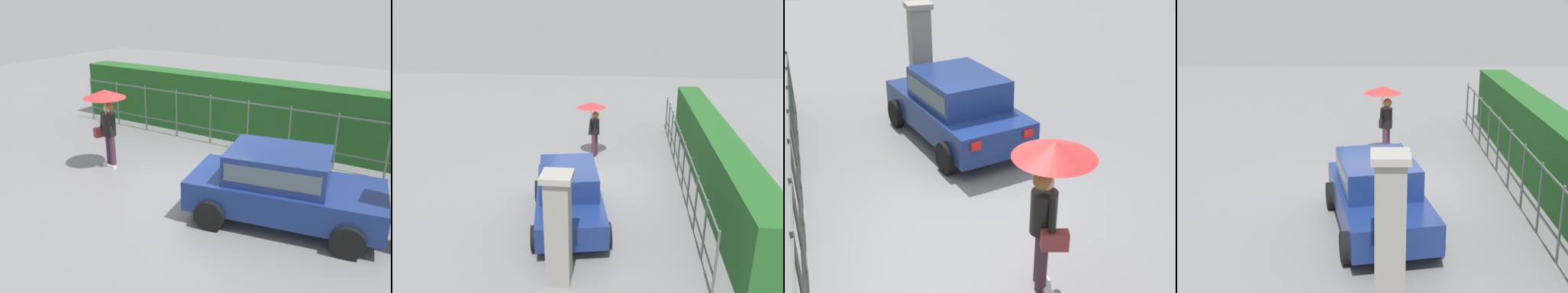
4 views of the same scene
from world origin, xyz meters
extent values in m
plane|color=slate|center=(0.00, 0.00, 0.00)|extent=(40.00, 40.00, 0.00)
cube|color=navy|center=(2.52, -0.32, 0.58)|extent=(3.94, 2.30, 0.60)
cube|color=navy|center=(2.37, -0.34, 1.18)|extent=(2.14, 1.77, 0.60)
cube|color=#4C5B66|center=(2.37, -0.34, 1.20)|extent=(1.99, 1.76, 0.33)
cylinder|color=black|center=(3.59, 0.74, 0.30)|extent=(0.62, 0.29, 0.60)
cylinder|color=black|center=(3.90, -0.91, 0.30)|extent=(0.62, 0.29, 0.60)
cylinder|color=black|center=(1.13, 0.28, 0.30)|extent=(0.62, 0.29, 0.60)
cylinder|color=black|center=(1.44, -1.37, 0.30)|extent=(0.62, 0.29, 0.60)
cube|color=red|center=(0.58, -0.12, 0.73)|extent=(0.10, 0.21, 0.16)
cube|color=red|center=(0.79, -1.20, 0.73)|extent=(0.10, 0.21, 0.16)
cylinder|color=#47283D|center=(-2.23, -0.10, 0.43)|extent=(0.15, 0.15, 0.86)
cylinder|color=#47283D|center=(-2.42, -0.03, 0.43)|extent=(0.15, 0.15, 0.86)
cube|color=white|center=(-2.25, -0.15, 0.04)|extent=(0.26, 0.10, 0.08)
cube|color=white|center=(-2.43, -0.09, 0.04)|extent=(0.26, 0.10, 0.08)
cylinder|color=black|center=(-2.32, -0.06, 1.15)|extent=(0.34, 0.34, 0.58)
sphere|color=#DBAD89|center=(-2.32, -0.06, 1.58)|extent=(0.22, 0.22, 0.22)
sphere|color=olive|center=(-2.31, -0.03, 1.60)|extent=(0.25, 0.25, 0.25)
cylinder|color=black|center=(-2.14, -0.21, 1.18)|extent=(0.24, 0.16, 0.56)
cylinder|color=black|center=(-2.55, -0.07, 1.18)|extent=(0.24, 0.16, 0.56)
cylinder|color=#B2B2B7|center=(-2.28, -0.18, 1.50)|extent=(0.02, 0.02, 0.77)
cone|color=red|center=(-2.28, -0.18, 1.98)|extent=(1.05, 1.05, 0.20)
cube|color=maroon|center=(-2.61, -0.09, 0.91)|extent=(0.26, 0.37, 0.24)
cube|color=gray|center=(4.93, -0.15, 1.15)|extent=(0.48, 0.48, 2.30)
cube|color=#9E998E|center=(4.93, -0.15, 2.36)|extent=(0.60, 0.60, 0.12)
cylinder|color=#59605B|center=(-5.99, 2.89, 0.75)|extent=(0.05, 0.05, 1.50)
cylinder|color=#59605B|center=(-4.76, 2.89, 0.75)|extent=(0.05, 0.05, 1.50)
cylinder|color=#59605B|center=(-3.52, 2.89, 0.75)|extent=(0.05, 0.05, 1.50)
cylinder|color=#59605B|center=(-2.29, 2.89, 0.75)|extent=(0.05, 0.05, 1.50)
cylinder|color=#59605B|center=(-1.05, 2.89, 0.75)|extent=(0.05, 0.05, 1.50)
cylinder|color=#59605B|center=(0.18, 2.89, 0.75)|extent=(0.05, 0.05, 1.50)
cylinder|color=#59605B|center=(1.42, 2.89, 0.75)|extent=(0.05, 0.05, 1.50)
cylinder|color=#59605B|center=(2.65, 2.89, 0.75)|extent=(0.05, 0.05, 1.50)
cylinder|color=#59605B|center=(3.89, 2.89, 0.75)|extent=(0.05, 0.05, 1.50)
cube|color=#59605B|center=(-0.43, 2.89, 1.42)|extent=(11.12, 0.03, 0.04)
cube|color=#59605B|center=(-0.43, 2.89, 0.45)|extent=(11.12, 0.03, 0.04)
cube|color=#235B23|center=(-0.43, 3.82, 0.95)|extent=(12.12, 0.90, 1.90)
camera|label=1|loc=(4.95, -7.38, 4.26)|focal=37.98mm
camera|label=2|loc=(11.63, 1.13, 5.41)|focal=36.40mm
camera|label=3|loc=(-7.41, 2.49, 4.78)|focal=49.09mm
camera|label=4|loc=(12.40, -0.38, 4.81)|focal=48.57mm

